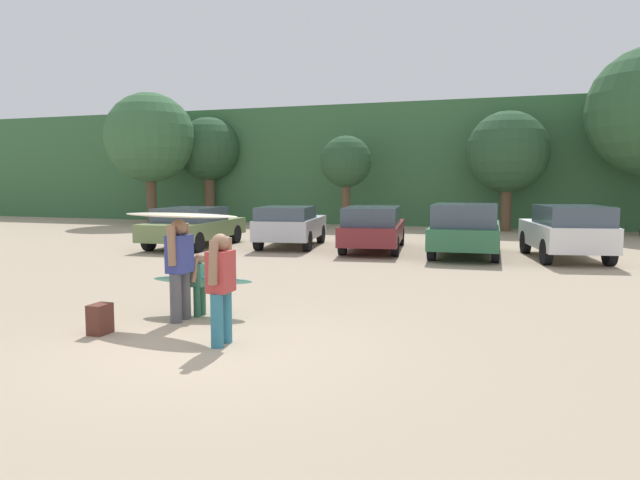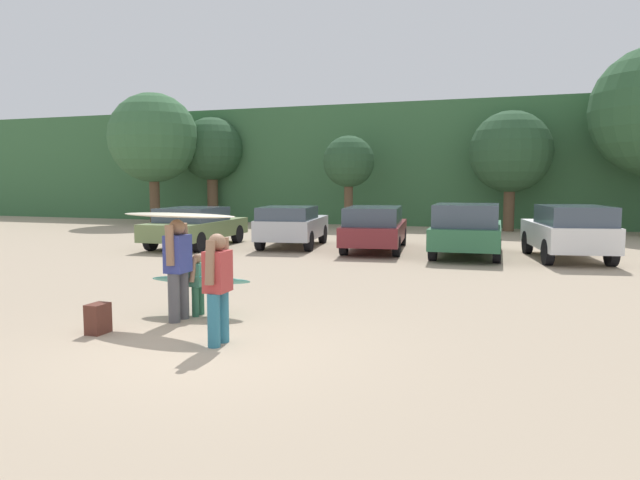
{
  "view_description": "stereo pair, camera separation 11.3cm",
  "coord_description": "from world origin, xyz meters",
  "views": [
    {
      "loc": [
        3.97,
        -6.94,
        2.26
      ],
      "look_at": [
        -0.38,
        5.7,
        0.93
      ],
      "focal_mm": 33.16,
      "sensor_mm": 36.0,
      "label": 1
    },
    {
      "loc": [
        4.07,
        -6.9,
        2.26
      ],
      "look_at": [
        -0.38,
        5.7,
        0.93
      ],
      "focal_mm": 33.16,
      "sensor_mm": 36.0,
      "label": 2
    }
  ],
  "objects": [
    {
      "name": "backpack_dropped",
      "position": [
        -1.92,
        0.12,
        0.22
      ],
      "size": [
        0.24,
        0.34,
        0.45
      ],
      "color": "#592D23",
      "rests_on": "ground_plane"
    },
    {
      "name": "surfboard_cream",
      "position": [
        -1.2,
        1.2,
        1.72
      ],
      "size": [
        2.25,
        0.88,
        0.07
      ],
      "rotation": [
        0.0,
        0.0,
        3.02
      ],
      "color": "beige"
    },
    {
      "name": "parked_car_white",
      "position": [
        5.18,
        11.32,
        0.85
      ],
      "size": [
        2.57,
        4.26,
        1.58
      ],
      "rotation": [
        0.0,
        0.0,
        1.77
      ],
      "color": "white",
      "rests_on": "ground_plane"
    },
    {
      "name": "tree_ridge_back",
      "position": [
        -12.52,
        22.12,
        3.98
      ],
      "size": [
        3.46,
        3.46,
        5.77
      ],
      "color": "brown",
      "rests_on": "ground_plane"
    },
    {
      "name": "surfboard_teal",
      "position": [
        -1.13,
        1.74,
        0.59
      ],
      "size": [
        1.79,
        0.77,
        0.26
      ],
      "rotation": [
        0.0,
        0.0,
        3.32
      ],
      "color": "teal"
    },
    {
      "name": "person_child",
      "position": [
        -1.13,
        1.65,
        0.59
      ],
      "size": [
        0.2,
        0.53,
        1.05
      ],
      "rotation": [
        0.0,
        0.0,
        3.17
      ],
      "color": "#26593F",
      "rests_on": "ground_plane"
    },
    {
      "name": "parked_car_silver",
      "position": [
        -3.57,
        11.82,
        0.77
      ],
      "size": [
        2.42,
        4.17,
        1.42
      ],
      "rotation": [
        0.0,
        0.0,
        1.73
      ],
      "color": "silver",
      "rests_on": "ground_plane"
    },
    {
      "name": "parked_car_forest_green",
      "position": [
        2.35,
        11.27,
        0.82
      ],
      "size": [
        2.16,
        4.78,
        1.6
      ],
      "rotation": [
        0.0,
        0.0,
        1.62
      ],
      "color": "#2D6642",
      "rests_on": "ground_plane"
    },
    {
      "name": "tree_center",
      "position": [
        -14.61,
        19.68,
        4.51
      ],
      "size": [
        4.66,
        4.66,
        6.86
      ],
      "color": "brown",
      "rests_on": "ground_plane"
    },
    {
      "name": "person_adult",
      "position": [
        -1.24,
        1.24,
        0.93
      ],
      "size": [
        0.32,
        0.63,
        1.65
      ],
      "rotation": [
        0.0,
        0.0,
        3.17
      ],
      "color": "#4C4C51",
      "rests_on": "ground_plane"
    },
    {
      "name": "parked_car_olive_green",
      "position": [
        -6.77,
        10.84,
        0.73
      ],
      "size": [
        2.21,
        4.7,
        1.37
      ],
      "rotation": [
        0.0,
        0.0,
        1.63
      ],
      "color": "#6B7F4C",
      "rests_on": "ground_plane"
    },
    {
      "name": "ground_plane",
      "position": [
        0.0,
        0.0,
        0.0
      ],
      "size": [
        120.0,
        120.0,
        0.0
      ],
      "primitive_type": "plane",
      "color": "tan"
    },
    {
      "name": "parked_car_maroon",
      "position": [
        -0.63,
        11.75,
        0.77
      ],
      "size": [
        2.44,
        4.98,
        1.45
      ],
      "rotation": [
        0.0,
        0.0,
        1.71
      ],
      "color": "maroon",
      "rests_on": "ground_plane"
    },
    {
      "name": "hillside_ridge",
      "position": [
        0.0,
        28.63,
        3.11
      ],
      "size": [
        108.0,
        12.0,
        6.21
      ],
      "primitive_type": "cube",
      "color": "#38663D",
      "rests_on": "ground_plane"
    },
    {
      "name": "person_companion",
      "position": [
        0.07,
        0.19,
        0.88
      ],
      "size": [
        0.3,
        0.59,
        1.55
      ],
      "rotation": [
        0.0,
        0.0,
        3.17
      ],
      "color": "teal",
      "rests_on": "ground_plane"
    },
    {
      "name": "tree_left",
      "position": [
        -4.1,
        20.31,
        3.15
      ],
      "size": [
        2.45,
        2.45,
        4.43
      ],
      "color": "brown",
      "rests_on": "ground_plane"
    },
    {
      "name": "tree_center_left",
      "position": [
        3.23,
        21.14,
        3.56
      ],
      "size": [
        3.65,
        3.65,
        5.41
      ],
      "color": "brown",
      "rests_on": "ground_plane"
    }
  ]
}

